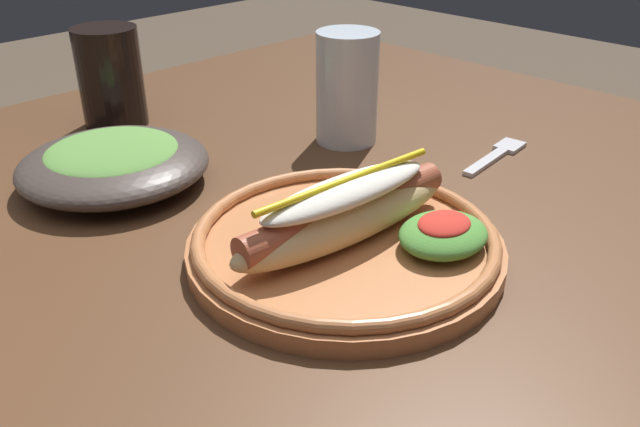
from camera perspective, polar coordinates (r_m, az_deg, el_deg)
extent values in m
cube|color=#51331E|center=(0.58, -7.81, -5.51)|extent=(1.33, 1.05, 0.04)
cylinder|color=#51331E|center=(1.38, 0.77, -1.70)|extent=(0.06, 0.06, 0.70)
cylinder|color=#B77042|center=(0.56, 2.17, -2.99)|extent=(0.27, 0.27, 0.02)
torus|color=#B77042|center=(0.56, 2.19, -1.93)|extent=(0.26, 0.26, 0.01)
ellipsoid|color=tan|center=(0.55, 2.22, -0.50)|extent=(0.23, 0.07, 0.04)
cylinder|color=#9E4C33|center=(0.55, 2.23, 0.22)|extent=(0.21, 0.04, 0.03)
ellipsoid|color=silver|center=(0.54, 2.27, 1.93)|extent=(0.17, 0.06, 0.02)
cylinder|color=yellow|center=(0.53, 2.29, 2.89)|extent=(0.18, 0.02, 0.01)
ellipsoid|color=#4C8C38|center=(0.55, 10.55, -1.79)|extent=(0.08, 0.07, 0.02)
ellipsoid|color=red|center=(0.55, 10.64, -0.89)|extent=(0.05, 0.04, 0.01)
cube|color=silver|center=(0.76, 14.07, 4.32)|extent=(0.09, 0.02, 0.00)
cube|color=silver|center=(0.81, 15.99, 5.60)|extent=(0.04, 0.03, 0.00)
cylinder|color=black|center=(0.87, -17.56, 11.09)|extent=(0.08, 0.08, 0.12)
cylinder|color=silver|center=(0.78, 2.34, 10.74)|extent=(0.07, 0.07, 0.13)
ellipsoid|color=#423833|center=(0.72, -17.29, 4.05)|extent=(0.19, 0.19, 0.04)
ellipsoid|color=#56893D|center=(0.71, -17.45, 5.08)|extent=(0.14, 0.14, 0.02)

